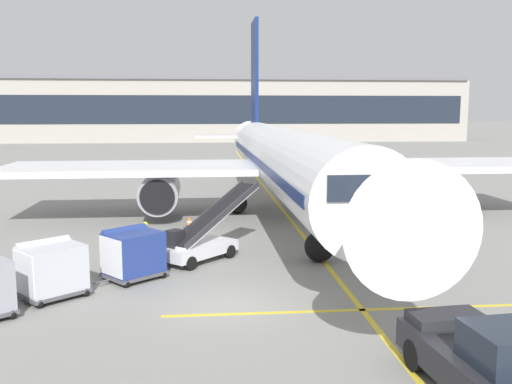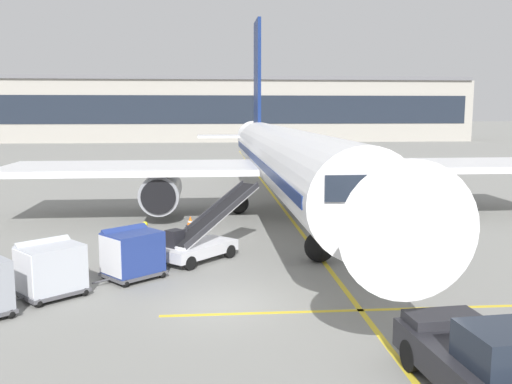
# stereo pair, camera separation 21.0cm
# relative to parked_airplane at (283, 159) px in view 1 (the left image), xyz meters

# --- Properties ---
(ground_plane) EXTENTS (600.00, 600.00, 0.00)m
(ground_plane) POSITION_rel_parked_airplane_xyz_m (-3.99, -15.39, -3.37)
(ground_plane) COLOR gray
(parked_airplane) EXTENTS (32.32, 41.73, 13.90)m
(parked_airplane) POSITION_rel_parked_airplane_xyz_m (0.00, 0.00, 0.00)
(parked_airplane) COLOR white
(parked_airplane) RESTS_ON ground
(belt_loader) EXTENTS (4.54, 4.72, 3.02)m
(belt_loader) POSITION_rel_parked_airplane_xyz_m (-4.78, -9.75, -2.50)
(belt_loader) COLOR silver
(belt_loader) RESTS_ON ground
(baggage_cart_lead) EXTENTS (2.59, 2.52, 1.91)m
(baggage_cart_lead) POSITION_rel_parked_airplane_xyz_m (-7.31, -12.28, -2.37)
(baggage_cart_lead) COLOR #515156
(baggage_cart_lead) RESTS_ON ground
(baggage_cart_second) EXTENTS (2.59, 2.52, 1.91)m
(baggage_cart_second) POSITION_rel_parked_airplane_xyz_m (-9.75, -14.16, -2.37)
(baggage_cart_second) COLOR #515156
(baggage_cart_second) RESTS_ON ground
(pushback_tug) EXTENTS (2.48, 4.57, 1.83)m
(pushback_tug) POSITION_rel_parked_airplane_xyz_m (1.43, -21.83, -2.54)
(pushback_tug) COLOR #232328
(pushback_tug) RESTS_ON ground
(ground_crew_by_loader) EXTENTS (0.43, 0.46, 1.74)m
(ground_crew_by_loader) POSITION_rel_parked_airplane_xyz_m (-8.16, -11.33, -2.37)
(ground_crew_by_loader) COLOR #333847
(ground_crew_by_loader) RESTS_ON ground
(ground_crew_by_carts) EXTENTS (0.52, 0.39, 1.74)m
(ground_crew_by_carts) POSITION_rel_parked_airplane_xyz_m (-7.05, -10.15, -2.37)
(ground_crew_by_carts) COLOR #333847
(ground_crew_by_carts) RESTS_ON ground
(safety_cone_engine_keepout) EXTENTS (0.63, 0.63, 0.72)m
(safety_cone_engine_keepout) POSITION_rel_parked_airplane_xyz_m (-5.44, -3.59, -3.02)
(safety_cone_engine_keepout) COLOR black
(safety_cone_engine_keepout) RESTS_ON ground
(apron_guidance_line_lead_in) EXTENTS (0.20, 110.00, 0.01)m
(apron_guidance_line_lead_in) POSITION_rel_parked_airplane_xyz_m (0.28, -0.79, -3.36)
(apron_guidance_line_lead_in) COLOR yellow
(apron_guidance_line_lead_in) RESTS_ON ground
(apron_guidance_line_stop_bar) EXTENTS (12.00, 0.20, 0.01)m
(apron_guidance_line_stop_bar) POSITION_rel_parked_airplane_xyz_m (0.01, -16.31, -3.36)
(apron_guidance_line_stop_bar) COLOR yellow
(apron_guidance_line_stop_bar) RESTS_ON ground
(terminal_building) EXTENTS (115.20, 20.20, 12.87)m
(terminal_building) POSITION_rel_parked_airplane_xyz_m (-8.76, 87.81, 3.01)
(terminal_building) COLOR #A8A399
(terminal_building) RESTS_ON ground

